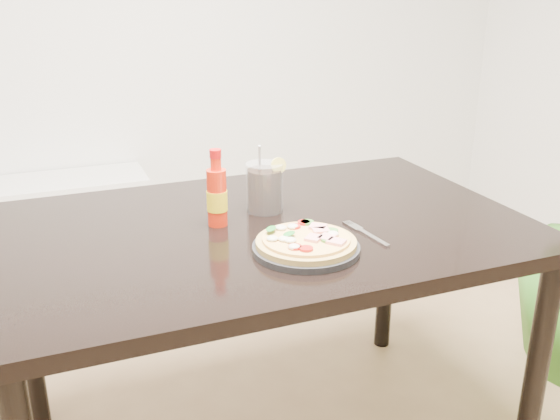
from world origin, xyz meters
name	(u,v)px	position (x,y,z in m)	size (l,w,h in m)	color
dining_table	(264,252)	(-0.02, 0.60, 0.67)	(1.40, 0.90, 0.75)	black
plate	(306,248)	(0.01, 0.39, 0.76)	(0.26, 0.26, 0.02)	black
pizza	(306,241)	(0.01, 0.39, 0.78)	(0.24, 0.24, 0.03)	tan
hot_sauce_bottle	(217,196)	(-0.14, 0.63, 0.83)	(0.06, 0.06, 0.21)	red
cola_cup	(265,188)	(0.02, 0.69, 0.82)	(0.11, 0.10, 0.19)	black
fork	(364,232)	(0.20, 0.43, 0.75)	(0.04, 0.19, 0.00)	silver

